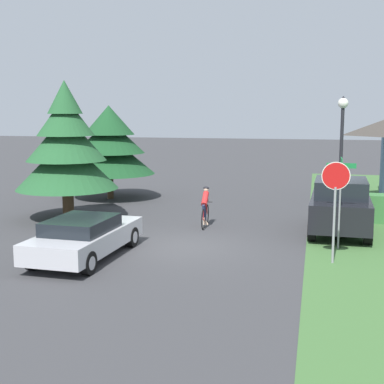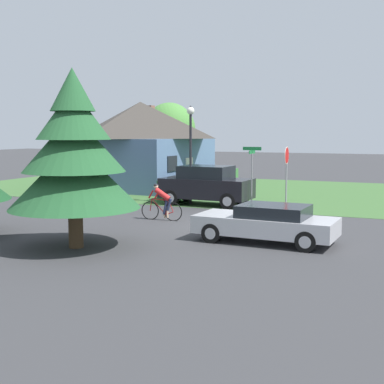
# 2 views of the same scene
# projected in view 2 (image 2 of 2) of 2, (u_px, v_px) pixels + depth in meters

# --- Properties ---
(ground_plane) EXTENTS (140.00, 140.00, 0.00)m
(ground_plane) POSITION_uv_depth(u_px,v_px,m) (236.00, 226.00, 20.52)
(ground_plane) COLOR #38383A
(grass_verge_right) EXTENTS (16.00, 36.00, 0.01)m
(grass_verge_right) POSITION_uv_depth(u_px,v_px,m) (237.00, 190.00, 32.95)
(grass_verge_right) COLOR #3D6633
(grass_verge_right) RESTS_ON ground
(cottage_house) EXTENTS (8.80, 8.06, 5.50)m
(cottage_house) POSITION_uv_depth(u_px,v_px,m) (141.00, 143.00, 34.43)
(cottage_house) COLOR slate
(cottage_house) RESTS_ON ground
(hedge_row) EXTENTS (10.48, 0.90, 1.10)m
(hedge_row) POSITION_uv_depth(u_px,v_px,m) (203.00, 183.00, 32.02)
(hedge_row) COLOR #387038
(hedge_row) RESTS_ON ground
(sedan_left_lane) EXTENTS (2.07, 4.64, 1.25)m
(sedan_left_lane) POSITION_uv_depth(u_px,v_px,m) (267.00, 223.00, 17.43)
(sedan_left_lane) COLOR #BCBCC1
(sedan_left_lane) RESTS_ON ground
(cyclist) EXTENTS (0.44, 1.80, 1.52)m
(cyclist) POSITION_uv_depth(u_px,v_px,m) (162.00, 203.00, 21.81)
(cyclist) COLOR black
(cyclist) RESTS_ON ground
(parked_suv_right) EXTENTS (2.20, 4.47, 1.94)m
(parked_suv_right) POSITION_uv_depth(u_px,v_px,m) (206.00, 185.00, 26.27)
(parked_suv_right) COLOR black
(parked_suv_right) RESTS_ON ground
(stop_sign) EXTENTS (0.79, 0.07, 2.93)m
(stop_sign) POSITION_uv_depth(u_px,v_px,m) (287.00, 165.00, 24.23)
(stop_sign) COLOR gray
(stop_sign) RESTS_ON ground
(street_lamp) EXTENTS (0.38, 0.38, 4.89)m
(street_lamp) POSITION_uv_depth(u_px,v_px,m) (191.00, 137.00, 26.33)
(street_lamp) COLOR black
(street_lamp) RESTS_ON ground
(street_name_sign) EXTENTS (0.90, 0.90, 2.90)m
(street_name_sign) POSITION_uv_depth(u_px,v_px,m) (252.00, 166.00, 25.11)
(street_name_sign) COLOR gray
(street_name_sign) RESTS_ON ground
(conifer_tall_near) EXTENTS (4.06, 4.06, 5.55)m
(conifer_tall_near) POSITION_uv_depth(u_px,v_px,m) (74.00, 155.00, 16.42)
(conifer_tall_near) COLOR #4C3823
(conifer_tall_near) RESTS_ON ground
(deciduous_tree_right) EXTENTS (3.82, 3.82, 5.71)m
(deciduous_tree_right) POSITION_uv_depth(u_px,v_px,m) (169.00, 130.00, 39.15)
(deciduous_tree_right) COLOR #4C3823
(deciduous_tree_right) RESTS_ON ground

